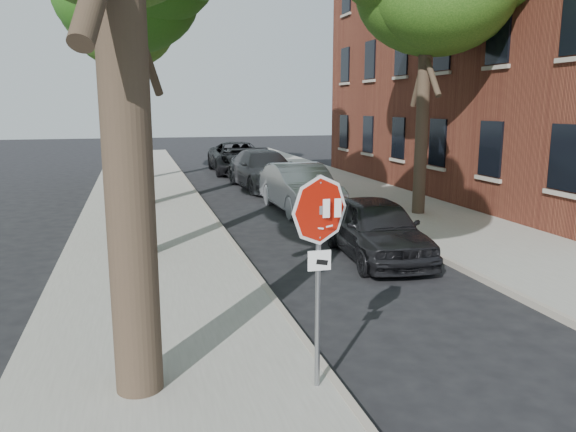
# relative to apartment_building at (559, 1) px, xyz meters

# --- Properties ---
(ground) EXTENTS (120.00, 120.00, 0.00)m
(ground) POSITION_rel_apartment_building_xyz_m (-14.00, -14.00, -7.65)
(ground) COLOR black
(ground) RESTS_ON ground
(sidewalk_left) EXTENTS (4.00, 55.00, 0.12)m
(sidewalk_left) POSITION_rel_apartment_building_xyz_m (-16.50, -2.00, -7.59)
(sidewalk_left) COLOR gray
(sidewalk_left) RESTS_ON ground
(sidewalk_right) EXTENTS (4.00, 55.00, 0.12)m
(sidewalk_right) POSITION_rel_apartment_building_xyz_m (-8.00, -2.00, -7.59)
(sidewalk_right) COLOR gray
(sidewalk_right) RESTS_ON ground
(curb_left) EXTENTS (0.12, 55.00, 0.13)m
(curb_left) POSITION_rel_apartment_building_xyz_m (-14.45, -2.00, -7.59)
(curb_left) COLOR #9E9384
(curb_left) RESTS_ON ground
(curb_right) EXTENTS (0.12, 55.00, 0.13)m
(curb_right) POSITION_rel_apartment_building_xyz_m (-10.05, -2.00, -7.59)
(curb_right) COLOR #9E9384
(curb_right) RESTS_ON ground
(apartment_building) EXTENTS (12.20, 20.20, 15.30)m
(apartment_building) POSITION_rel_apartment_building_xyz_m (0.00, 0.00, 0.00)
(apartment_building) COLOR #602A1D
(apartment_building) RESTS_ON ground
(stop_sign) EXTENTS (0.76, 0.34, 2.61)m
(stop_sign) POSITION_rel_apartment_building_xyz_m (-14.70, -14.03, -5.71)
(stop_sign) COLOR gray
(stop_sign) RESTS_ON sidewalk_left
(tree_far) EXTENTS (5.29, 4.91, 9.33)m
(tree_far) POSITION_rel_apartment_building_xyz_m (-16.72, 7.11, -0.44)
(tree_far) COLOR black
(tree_far) RESTS_ON sidewalk_left
(car_a) EXTENTS (2.01, 4.31, 1.43)m
(car_a) POSITION_rel_apartment_building_xyz_m (-11.40, -8.33, -6.94)
(car_a) COLOR black
(car_a) RESTS_ON ground
(car_b) EXTENTS (1.83, 4.87, 1.59)m
(car_b) POSITION_rel_apartment_building_xyz_m (-11.40, -2.05, -6.86)
(car_b) COLOR #A4A7AC
(car_b) RESTS_ON ground
(car_c) EXTENTS (2.66, 5.74, 1.62)m
(car_c) POSITION_rel_apartment_building_xyz_m (-11.40, 3.45, -6.84)
(car_c) COLOR #4B4A4F
(car_c) RESTS_ON ground
(car_d) EXTENTS (2.85, 5.93, 1.63)m
(car_d) POSITION_rel_apartment_building_xyz_m (-11.46, 9.48, -6.84)
(car_d) COLOR black
(car_d) RESTS_ON ground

